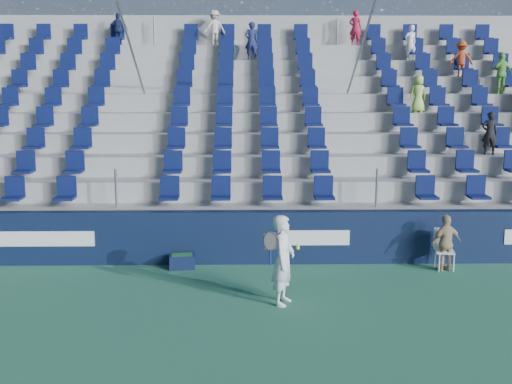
% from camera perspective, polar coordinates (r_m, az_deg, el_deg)
% --- Properties ---
extents(ground, '(70.00, 70.00, 0.00)m').
position_cam_1_polar(ground, '(11.69, -0.77, -10.66)').
color(ground, '#327455').
rests_on(ground, ground).
extents(sponsor_wall, '(24.00, 0.32, 1.20)m').
position_cam_1_polar(sponsor_wall, '(14.52, -0.80, -4.04)').
color(sponsor_wall, '#0E1935').
rests_on(sponsor_wall, ground).
extents(grandstand, '(24.00, 8.17, 6.63)m').
position_cam_1_polar(grandstand, '(19.28, -0.86, 4.09)').
color(grandstand, '#A6A6A1').
rests_on(grandstand, ground).
extents(tennis_player, '(0.69, 0.71, 1.68)m').
position_cam_1_polar(tennis_player, '(11.87, 2.44, -6.05)').
color(tennis_player, silver).
rests_on(tennis_player, ground).
extents(line_judge_chair, '(0.45, 0.47, 0.90)m').
position_cam_1_polar(line_judge_chair, '(14.71, 16.35, -4.63)').
color(line_judge_chair, white).
rests_on(line_judge_chair, ground).
extents(line_judge, '(0.79, 0.51, 1.24)m').
position_cam_1_polar(line_judge, '(14.55, 16.53, -4.35)').
color(line_judge, tan).
rests_on(line_judge, ground).
extents(ball_bin, '(0.60, 0.42, 0.31)m').
position_cam_1_polar(ball_bin, '(14.32, -6.59, -6.09)').
color(ball_bin, '#101B3B').
rests_on(ball_bin, ground).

